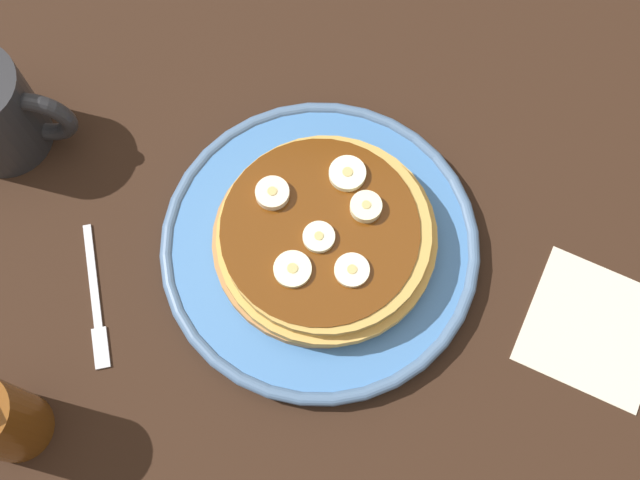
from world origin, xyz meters
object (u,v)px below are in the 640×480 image
Objects in this scene: plate at (320,246)px; banana_slice_3 at (293,269)px; banana_slice_0 at (318,237)px; fork at (96,303)px; pancake_stack at (323,237)px; banana_slice_5 at (347,174)px; banana_slice_4 at (272,193)px; banana_slice_2 at (366,207)px; banana_slice_1 at (352,270)px; napkin at (593,328)px.

plate is 9.00× the size of banana_slice_3.
fork is (-18.44, -6.33, -5.21)cm from banana_slice_0.
banana_slice_3 is (-1.70, -2.94, -0.03)cm from banana_slice_0.
plate is 2.36cm from pancake_stack.
banana_slice_0 is 3.40cm from banana_slice_3.
banana_slice_4 is at bearing -157.12° from banana_slice_5.
banana_slice_5 is (-1.82, 2.84, -0.11)cm from banana_slice_2.
pancake_stack is 4.51cm from banana_slice_2.
banana_slice_1 is 1.08× the size of banana_slice_2.
pancake_stack is at bearing 20.88° from fork.
banana_slice_0 is (-0.32, -0.83, 2.05)cm from pancake_stack.
pancake_stack is at bearing -29.11° from banana_slice_4.
napkin is at bearing -10.42° from pancake_stack.
banana_slice_4 is at bearing 141.36° from banana_slice_0.
banana_slice_1 is at bearing -96.11° from banana_slice_2.
pancake_stack is 6.81× the size of banana_slice_4.
banana_slice_0 is at bearing 18.94° from fork.
napkin is (20.31, -6.52, -5.45)cm from banana_slice_2.
pancake_stack is at bearing 169.58° from napkin.
fork is at bearing -161.06° from banana_slice_0.
banana_slice_2 is 0.21× the size of fork.
napkin is at bearing -10.24° from plate.
banana_slice_1 is 8.42cm from banana_slice_5.
banana_slice_5 is (5.96, 2.52, -0.09)cm from banana_slice_4.
fork is at bearing -176.19° from napkin.
banana_slice_1 is at bearing -81.57° from banana_slice_5.
banana_slice_5 is at bearing 122.68° from banana_slice_2.
banana_slice_2 is at bearing 83.89° from banana_slice_1.
banana_slice_1 reaches higher than pancake_stack.
banana_slice_4 is 29.42cm from napkin.
banana_slice_1 reaches higher than fork.
banana_slice_5 is (3.49, 8.79, 0.07)cm from banana_slice_3.
banana_slice_2 is (3.28, 2.18, 2.20)cm from pancake_stack.
banana_slice_5 reaches higher than banana_slice_1.
napkin is at bearing -2.82° from banana_slice_1.
plate is 6.01cm from banana_slice_3.
pancake_stack is 5.59cm from banana_slice_4.
banana_slice_0 is 0.93× the size of banana_slice_4.
banana_slice_2 and banana_slice_4 have the same top height.
banana_slice_3 is at bearing -111.62° from banana_slice_5.
plate is at bearing 21.06° from fork.
banana_slice_1 is 0.92× the size of banana_slice_5.
banana_slice_4 is at bearing 150.89° from pancake_stack.
banana_slice_2 is (3.61, 3.01, 0.15)cm from banana_slice_0.
napkin is (22.13, -9.36, -5.34)cm from banana_slice_5.
banana_slice_3 reaches higher than fork.
banana_slice_0 is at bearing -111.27° from pancake_stack.
banana_slice_5 reaches higher than fork.
napkin is (23.92, -3.51, -5.31)cm from banana_slice_0.
plate reaches higher than napkin.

